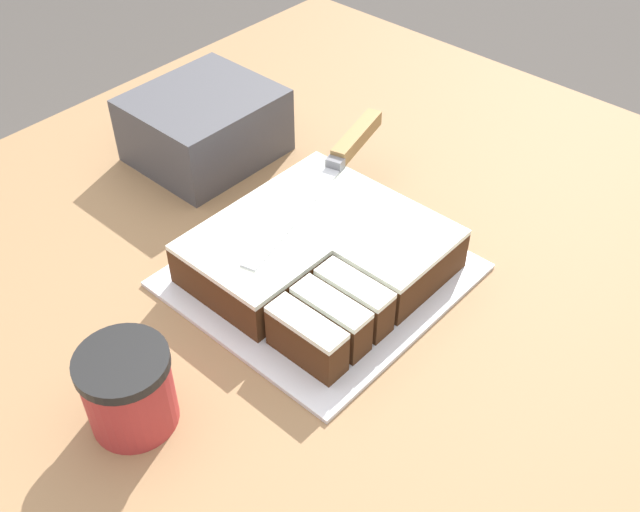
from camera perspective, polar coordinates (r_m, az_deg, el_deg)
countertop at (r=1.32m, az=-2.93°, el=-16.44°), size 1.40×1.10×0.93m
cake_board at (r=0.96m, az=-0.00°, el=-1.46°), size 0.33×0.32×0.01m
cake at (r=0.94m, az=-0.01°, el=0.21°), size 0.27×0.26×0.06m
knife at (r=1.05m, az=1.93°, el=7.98°), size 0.35×0.11×0.02m
coffee_cup at (r=0.80m, az=-14.38°, el=-9.82°), size 0.10×0.10×0.10m
storage_box at (r=1.16m, az=-8.77°, el=9.79°), size 0.20×0.18×0.10m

